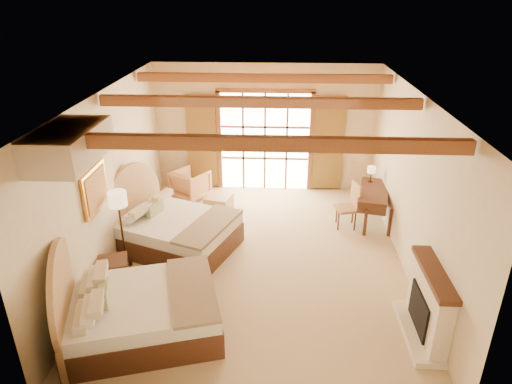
# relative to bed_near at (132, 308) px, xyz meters

# --- Properties ---
(floor) EXTENTS (7.00, 7.00, 0.00)m
(floor) POSITION_rel_bed_near_xyz_m (1.80, 2.15, -0.44)
(floor) COLOR tan
(floor) RESTS_ON ground
(wall_back) EXTENTS (5.50, 0.00, 5.50)m
(wall_back) POSITION_rel_bed_near_xyz_m (1.80, 5.65, 1.16)
(wall_back) COLOR beige
(wall_back) RESTS_ON ground
(wall_left) EXTENTS (0.00, 7.00, 7.00)m
(wall_left) POSITION_rel_bed_near_xyz_m (-0.95, 2.15, 1.16)
(wall_left) COLOR beige
(wall_left) RESTS_ON ground
(wall_right) EXTENTS (0.00, 7.00, 7.00)m
(wall_right) POSITION_rel_bed_near_xyz_m (4.55, 2.15, 1.16)
(wall_right) COLOR beige
(wall_right) RESTS_ON ground
(ceiling) EXTENTS (7.00, 7.00, 0.00)m
(ceiling) POSITION_rel_bed_near_xyz_m (1.80, 2.15, 2.76)
(ceiling) COLOR #BA7E3E
(ceiling) RESTS_ON ground
(ceiling_beams) EXTENTS (5.39, 4.60, 0.18)m
(ceiling_beams) POSITION_rel_bed_near_xyz_m (1.80, 2.15, 2.64)
(ceiling_beams) COLOR brown
(ceiling_beams) RESTS_ON ceiling
(french_doors) EXTENTS (3.95, 0.08, 2.60)m
(french_doors) POSITION_rel_bed_near_xyz_m (1.80, 5.59, 0.81)
(french_doors) COLOR white
(french_doors) RESTS_ON ground
(fireplace) EXTENTS (0.46, 1.40, 1.16)m
(fireplace) POSITION_rel_bed_near_xyz_m (4.40, 0.15, 0.07)
(fireplace) COLOR #F5DCC2
(fireplace) RESTS_ON ground
(painting) EXTENTS (0.06, 0.95, 0.75)m
(painting) POSITION_rel_bed_near_xyz_m (-0.90, 1.40, 1.31)
(painting) COLOR orange
(painting) RESTS_ON wall_left
(canopy_valance) EXTENTS (0.70, 1.40, 0.45)m
(canopy_valance) POSITION_rel_bed_near_xyz_m (-0.60, 0.15, 2.51)
(canopy_valance) COLOR beige
(canopy_valance) RESTS_ON ceiling
(bed_near) EXTENTS (2.64, 2.21, 1.46)m
(bed_near) POSITION_rel_bed_near_xyz_m (0.00, 0.00, 0.00)
(bed_near) COLOR #4B2A19
(bed_near) RESTS_ON floor
(bed_far) EXTENTS (2.75, 2.33, 1.44)m
(bed_far) POSITION_rel_bed_near_xyz_m (-0.00, 2.48, -0.01)
(bed_far) COLOR #4B2A19
(bed_far) RESTS_ON floor
(nightstand) EXTENTS (0.61, 0.61, 0.59)m
(nightstand) POSITION_rel_bed_near_xyz_m (-0.65, 1.05, -0.15)
(nightstand) COLOR #4B2A19
(nightstand) RESTS_ON floor
(floor_lamp) EXTENTS (0.32, 0.32, 1.53)m
(floor_lamp) POSITION_rel_bed_near_xyz_m (-0.70, 1.79, 0.86)
(floor_lamp) COLOR #342315
(floor_lamp) RESTS_ON floor
(armchair) EXTENTS (1.07, 1.07, 0.72)m
(armchair) POSITION_rel_bed_near_xyz_m (-0.02, 4.90, -0.08)
(armchair) COLOR #C17F50
(armchair) RESTS_ON floor
(ottoman) EXTENTS (0.68, 0.68, 0.41)m
(ottoman) POSITION_rel_bed_near_xyz_m (0.78, 4.13, -0.24)
(ottoman) COLOR tan
(ottoman) RESTS_ON floor
(desk) EXTENTS (0.92, 1.53, 0.77)m
(desk) POSITION_rel_bed_near_xyz_m (4.27, 3.85, -0.03)
(desk) COLOR #4B2A19
(desk) RESTS_ON floor
(desk_chair) EXTENTS (0.55, 0.54, 1.01)m
(desk_chair) POSITION_rel_bed_near_xyz_m (3.68, 3.56, -0.13)
(desk_chair) COLOR #AC6D4C
(desk_chair) RESTS_ON floor
(desk_lamp) EXTENTS (0.18, 0.18, 0.37)m
(desk_lamp) POSITION_rel_bed_near_xyz_m (4.26, 4.31, 0.61)
(desk_lamp) COLOR #342315
(desk_lamp) RESTS_ON desk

